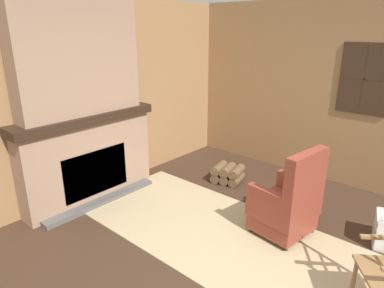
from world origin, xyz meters
TOP-DOWN VIEW (x-y plane):
  - ground_plane at (0.00, 0.00)m, footprint 14.00×14.00m
  - wood_panel_wall_left at (-2.79, 0.00)m, footprint 0.06×6.12m
  - wood_panel_wall_back at (-0.00, 2.79)m, footprint 6.12×0.09m
  - fireplace_hearth at (-2.58, 0.00)m, footprint 0.54×1.94m
  - chimney_breast at (-2.59, 0.00)m, footprint 0.29×1.62m
  - area_rug at (-0.62, 0.46)m, footprint 3.79×1.58m
  - armchair at (-0.15, 0.95)m, footprint 0.66×0.71m
  - firewood_stack at (-1.47, 1.66)m, footprint 0.51×0.45m
  - oil_lamp_vase at (-2.63, -0.62)m, footprint 0.09×0.09m
  - storage_case at (-2.63, 0.18)m, footprint 0.17×0.21m
  - decorative_plate_on_mantel at (-2.65, -0.07)m, footprint 0.06×0.24m

SIDE VIEW (x-z plane):
  - ground_plane at x=0.00m, z-range 0.00..0.00m
  - area_rug at x=-0.62m, z-range 0.00..0.01m
  - firewood_stack at x=-1.47m, z-range 0.00..0.27m
  - armchair at x=-0.15m, z-range -0.15..0.91m
  - fireplace_hearth at x=-2.58m, z-range 0.00..1.19m
  - storage_case at x=-2.63m, z-range 1.20..1.32m
  - oil_lamp_vase at x=-2.63m, z-range 1.15..1.47m
  - decorative_plate_on_mantel at x=-2.65m, z-range 1.20..1.43m
  - wood_panel_wall_left at x=-2.79m, z-range 0.00..2.65m
  - wood_panel_wall_back at x=0.00m, z-range 0.01..2.66m
  - chimney_breast at x=-2.59m, z-range 1.20..2.63m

